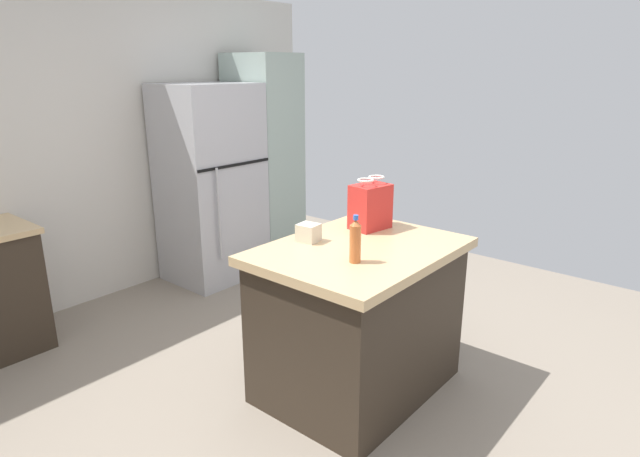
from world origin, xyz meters
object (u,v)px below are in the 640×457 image
kitchen_island (358,319)px  bottle (355,241)px  small_box (308,233)px  refrigerator (211,184)px  shopping_bag (370,206)px  tall_cabinet (264,160)px

kitchen_island → bottle: bearing=-150.0°
small_box → refrigerator: bearing=67.5°
refrigerator → shopping_bag: refrigerator is taller
shopping_bag → small_box: bearing=164.3°
small_box → bottle: (-0.11, -0.42, 0.06)m
shopping_bag → bottle: (-0.56, -0.29, -0.03)m
kitchen_island → small_box: bearing=111.9°
refrigerator → bottle: size_ratio=6.89×
refrigerator → tall_cabinet: size_ratio=0.87×
kitchen_island → small_box: small_box is taller
small_box → bottle: bottle is taller
bottle → shopping_bag: bearing=27.6°
kitchen_island → refrigerator: refrigerator is taller
refrigerator → small_box: size_ratio=14.92×
tall_cabinet → shopping_bag: tall_cabinet is taller
tall_cabinet → bottle: size_ratio=7.89×
kitchen_island → shopping_bag: (0.34, 0.16, 0.61)m
refrigerator → shopping_bag: 2.01m
kitchen_island → refrigerator: (0.65, 2.15, 0.42)m
shopping_bag → bottle: bearing=-152.4°
refrigerator → bottle: refrigerator is taller
kitchen_island → refrigerator: bearing=73.2°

